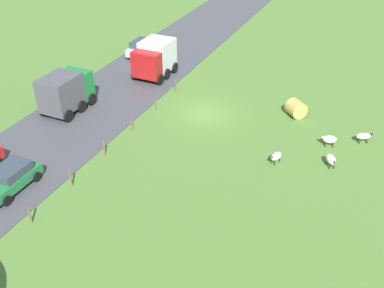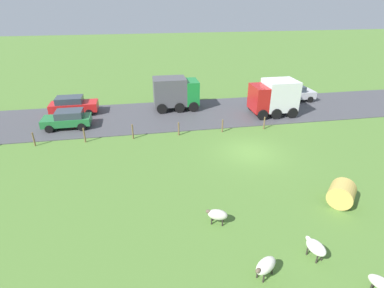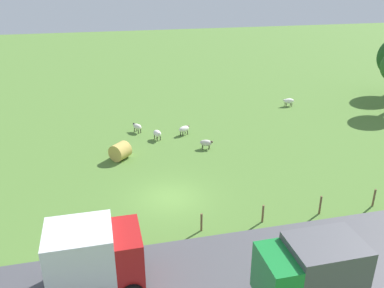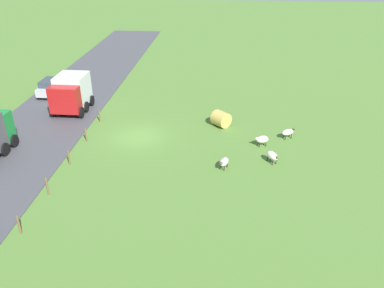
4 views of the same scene
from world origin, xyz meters
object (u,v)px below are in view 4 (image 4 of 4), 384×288
Objects in this scene: hay_bale_0 at (221,119)px; car_0 at (53,86)px; sheep_4 at (272,156)px; sheep_3 at (224,162)px; sheep_0 at (288,132)px; truck_0 at (71,93)px; sheep_1 at (262,139)px.

hay_bale_0 is 18.14m from car_0.
sheep_4 is 6.91m from hay_bale_0.
sheep_0 is at bearing -134.76° from sheep_3.
truck_0 is at bearing -11.80° from sheep_0.
truck_0 reaches higher than sheep_1.
sheep_1 is 4.63m from hay_bale_0.
sheep_4 is 23.97m from car_0.
sheep_1 is 0.99× the size of sheep_3.
sheep_0 is 4.25m from sheep_4.
sheep_0 is 1.05× the size of sheep_1.
truck_0 is at bearing -8.65° from hay_bale_0.
sheep_1 is at bearing -128.81° from sheep_3.
car_0 is (20.82, -11.86, 0.34)m from sheep_4.
sheep_3 is 16.61m from truck_0.
car_0 reaches higher than sheep_3.
hay_bale_0 is 0.33× the size of car_0.
sheep_0 is at bearing -112.08° from sheep_4.
sheep_4 is at bearing 102.13° from sheep_1.
car_0 is at bearing -29.67° from sheep_4.
sheep_4 is (-0.53, 2.46, -0.01)m from sheep_1.
sheep_1 is at bearing 133.51° from hay_bale_0.
truck_0 is 1.01× the size of car_0.
hay_bale_0 is at bearing 171.35° from truck_0.
sheep_1 is 17.67m from truck_0.
car_0 reaches higher than sheep_1.
sheep_4 is (-3.38, -1.08, 0.04)m from sheep_3.
sheep_1 is 22.37m from car_0.
truck_0 is (17.30, -7.89, 1.22)m from sheep_4.
hay_bale_0 reaches higher than sheep_1.
sheep_3 is 21.72m from car_0.
sheep_4 is 0.92× the size of hay_bale_0.
car_0 is (20.29, -9.40, 0.33)m from sheep_1.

